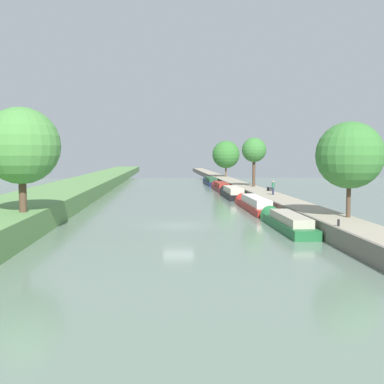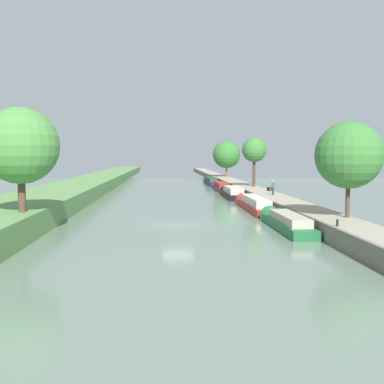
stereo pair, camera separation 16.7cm
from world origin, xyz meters
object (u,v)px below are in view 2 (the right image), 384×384
at_px(narrowboat_navy, 211,181).
at_px(mooring_bollard_near, 337,223).
at_px(narrowboat_black, 232,193).
at_px(narrowboat_maroon, 221,187).
at_px(park_bench, 270,188).
at_px(person_walking, 273,187).
at_px(mooring_bollard_far, 217,176).
at_px(narrowboat_green, 285,222).
at_px(narrowboat_red, 253,204).

relative_size(narrowboat_navy, mooring_bollard_near, 32.51).
distance_m(narrowboat_black, narrowboat_maroon, 13.65).
xyz_separation_m(narrowboat_navy, park_bench, (4.41, -32.51, 0.92)).
xyz_separation_m(person_walking, mooring_bollard_far, (-1.49, 45.26, -0.65)).
bearing_deg(narrowboat_maroon, narrowboat_green, -89.92).
bearing_deg(person_walking, mooring_bollard_far, 91.89).
bearing_deg(person_walking, narrowboat_black, 108.36).
height_order(narrowboat_green, narrowboat_navy, narrowboat_navy).
bearing_deg(park_bench, narrowboat_black, 137.09).
relative_size(person_walking, mooring_bollard_far, 3.69).
bearing_deg(mooring_bollard_far, narrowboat_green, -91.54).
distance_m(narrowboat_black, person_walking, 10.75).
xyz_separation_m(narrowboat_maroon, person_walking, (3.24, -23.76, 1.51)).
bearing_deg(mooring_bollard_near, person_walking, 86.44).
bearing_deg(narrowboat_maroon, mooring_bollard_far, 85.36).
bearing_deg(narrowboat_maroon, narrowboat_navy, 90.69).
bearing_deg(narrowboat_maroon, narrowboat_red, -89.95).
bearing_deg(narrowboat_black, park_bench, -42.91).
bearing_deg(narrowboat_red, mooring_bollard_far, 88.02).
bearing_deg(mooring_bollard_far, mooring_bollard_near, -90.00).
distance_m(narrowboat_green, narrowboat_maroon, 41.19).
relative_size(narrowboat_red, narrowboat_navy, 0.93).
xyz_separation_m(narrowboat_red, mooring_bollard_near, (1.72, -19.49, 0.81)).
height_order(mooring_bollard_near, mooring_bollard_far, same).
bearing_deg(narrowboat_green, person_walking, 79.67).
distance_m(mooring_bollard_near, mooring_bollard_far, 69.27).
bearing_deg(park_bench, narrowboat_green, -100.08).
xyz_separation_m(narrowboat_green, narrowboat_red, (-0.03, 12.91, 0.06)).
bearing_deg(narrowboat_red, narrowboat_navy, 90.27).
height_order(person_walking, mooring_bollard_far, person_walking).
bearing_deg(narrowboat_maroon, mooring_bollard_near, -87.91).
xyz_separation_m(narrowboat_navy, person_walking, (3.41, -38.57, 1.44)).
distance_m(narrowboat_maroon, mooring_bollard_far, 21.59).
bearing_deg(narrowboat_red, narrowboat_maroon, 90.05).
bearing_deg(narrowboat_red, park_bench, 68.30).
xyz_separation_m(narrowboat_green, narrowboat_black, (-0.18, 27.54, 0.07)).
height_order(narrowboat_green, narrowboat_maroon, narrowboat_maroon).
xyz_separation_m(narrowboat_red, mooring_bollard_far, (1.72, 49.78, 0.81)).
xyz_separation_m(narrowboat_black, mooring_bollard_near, (1.87, -34.12, 0.80)).
relative_size(narrowboat_black, park_bench, 7.82).
relative_size(narrowboat_black, person_walking, 7.06).
distance_m(narrowboat_green, person_walking, 17.78).
bearing_deg(narrowboat_green, narrowboat_black, 90.37).
bearing_deg(narrowboat_maroon, park_bench, -76.54).
height_order(narrowboat_red, narrowboat_maroon, narrowboat_red).
bearing_deg(narrowboat_navy, narrowboat_maroon, -89.31).
bearing_deg(park_bench, mooring_bollard_near, -94.74).
distance_m(narrowboat_green, narrowboat_navy, 56.01).
distance_m(narrowboat_green, park_bench, 23.88).
bearing_deg(narrowboat_maroon, person_walking, -82.24).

